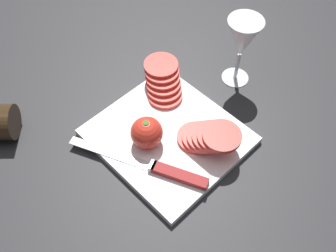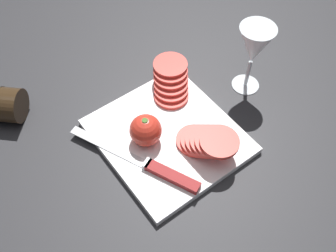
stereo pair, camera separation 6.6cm
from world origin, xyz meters
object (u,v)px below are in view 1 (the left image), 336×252
at_px(knife, 167,171).
at_px(tomato_slice_stack_far, 163,80).
at_px(tomato_slice_stack_near, 208,137).
at_px(wine_glass, 242,40).
at_px(whole_tomato, 147,133).

xyz_separation_m(knife, tomato_slice_stack_far, (-0.17, 0.16, 0.02)).
relative_size(knife, tomato_slice_stack_far, 2.28).
xyz_separation_m(tomato_slice_stack_near, tomato_slice_stack_far, (-0.18, 0.04, 0.00)).
height_order(knife, tomato_slice_stack_far, tomato_slice_stack_far).
distance_m(wine_glass, knife, 0.34).
xyz_separation_m(whole_tomato, knife, (0.08, -0.02, -0.03)).
distance_m(tomato_slice_stack_near, tomato_slice_stack_far, 0.19).
bearing_deg(knife, whole_tomato, -40.00).
relative_size(wine_glass, knife, 0.61).
distance_m(knife, tomato_slice_stack_near, 0.12).
relative_size(tomato_slice_stack_near, tomato_slice_stack_far, 1.06).
relative_size(wine_glass, whole_tomato, 2.53).
bearing_deg(tomato_slice_stack_far, whole_tomato, -56.54).
bearing_deg(wine_glass, tomato_slice_stack_far, -119.26).
distance_m(whole_tomato, tomato_slice_stack_near, 0.13).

